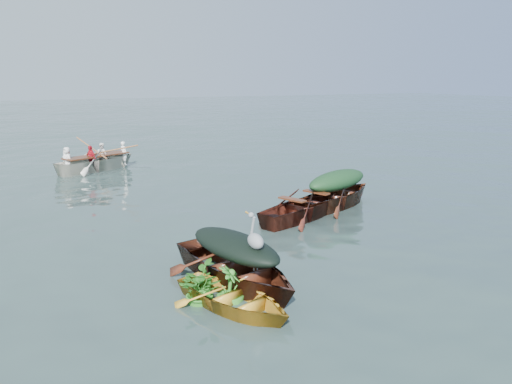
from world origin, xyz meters
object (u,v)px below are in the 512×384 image
Objects in this scene: green_tarp_boat at (337,207)px; open_wooden_boat at (304,218)px; dark_covered_boat at (235,283)px; rowed_boat at (98,171)px; yellow_dinghy at (234,309)px; heron at (256,249)px.

green_tarp_boat reaches higher than open_wooden_boat.
rowed_boat is (-0.55, 11.68, 0.00)m from dark_covered_boat.
rowed_boat reaches higher than yellow_dinghy.
open_wooden_boat is 0.92× the size of rowed_boat.
open_wooden_boat is (-1.35, -0.56, 0.00)m from green_tarp_boat.
dark_covered_boat is 4.26m from open_wooden_boat.
dark_covered_boat is 0.94× the size of open_wooden_boat.
yellow_dinghy is 6.52m from green_tarp_boat.
green_tarp_boat is 1.46m from open_wooden_boat.
open_wooden_boat is 4.48× the size of heron.
heron is (-3.01, -3.54, 0.80)m from open_wooden_boat.
rowed_boat reaches higher than dark_covered_boat.
green_tarp_boat is at bearing -174.97° from rowed_boat.
heron reaches higher than dark_covered_boat.
dark_covered_boat is 4.23× the size of heron.
open_wooden_boat is at bearing 90.00° from green_tarp_boat.
rowed_boat is at bearing 79.57° from dark_covered_boat.
dark_covered_boat is at bearing 75.89° from heron.
yellow_dinghy is 0.97m from heron.
open_wooden_boat is 4.71m from heron.
rowed_boat is (-3.65, 8.77, 0.00)m from open_wooden_boat.
dark_covered_boat is 1.02m from heron.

